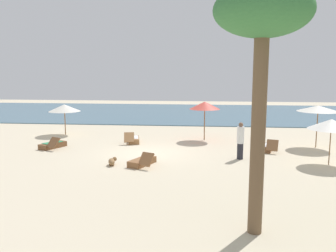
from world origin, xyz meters
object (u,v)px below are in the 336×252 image
umbrella_2 (331,124)px  dog (112,161)px  lounger_1 (267,147)px  lounger_2 (53,145)px  person_1 (240,141)px  lounger_0 (142,162)px  lounger_3 (133,139)px  umbrella_3 (205,105)px  umbrella_0 (318,109)px  umbrella_1 (64,108)px  palm_2 (263,21)px

umbrella_2 → dog: 9.88m
lounger_1 → lounger_2: bearing=-177.6°
person_1 → dog: person_1 is taller
lounger_0 → lounger_3: (-1.37, 4.98, 0.01)m
umbrella_3 → lounger_0: (-2.75, -6.13, -1.93)m
umbrella_0 → umbrella_3: 6.27m
umbrella_0 → lounger_2: size_ratio=1.29×
umbrella_1 → palm_2: (10.35, -13.46, 3.67)m
lounger_1 → palm_2: (-1.94, -9.92, 5.25)m
lounger_3 → palm_2: palm_2 is taller
umbrella_3 → dog: size_ratio=3.26×
lounger_0 → lounger_3: bearing=105.4°
dog → lounger_1: bearing=26.3°
umbrella_3 → person_1: 5.00m
umbrella_2 → dog: umbrella_2 is taller
umbrella_2 → dog: size_ratio=2.91×
umbrella_1 → lounger_3: 5.56m
person_1 → palm_2: bearing=-92.7°
umbrella_3 → lounger_0: 6.99m
umbrella_3 → lounger_1: (3.27, -2.59, -1.92)m
person_1 → umbrella_2: bearing=-9.9°
umbrella_0 → umbrella_3: size_ratio=0.99×
umbrella_0 → lounger_1: 3.61m
umbrella_2 → lounger_0: 8.54m
lounger_1 → lounger_2: (-11.46, -0.47, -0.00)m
umbrella_1 → lounger_2: bearing=-78.3°
lounger_2 → dog: size_ratio=2.49×
lounger_1 → person_1: 2.60m
lounger_0 → person_1: person_1 is taller
palm_2 → umbrella_3: bearing=96.0°
umbrella_1 → lounger_0: (6.28, -7.07, -1.58)m
umbrella_0 → umbrella_1: size_ratio=1.14×
palm_2 → umbrella_2: bearing=59.8°
person_1 → dog: size_ratio=2.48×
umbrella_0 → dog: (-10.20, -4.75, -1.97)m
palm_2 → dog: bearing=130.9°
lounger_1 → palm_2: size_ratio=0.28×
umbrella_1 → palm_2: size_ratio=0.32×
umbrella_3 → lounger_2: bearing=-159.5°
dog → umbrella_0: bearing=25.0°
umbrella_1 → lounger_0: 9.59m
person_1 → palm_2: (-0.38, -7.98, 4.53)m
lounger_1 → dog: (-7.37, -3.65, -0.00)m
lounger_3 → person_1: bearing=-30.3°
lounger_0 → dog: lounger_0 is taller
umbrella_0 → lounger_2: bearing=-173.7°
lounger_3 → lounger_2: bearing=-154.7°
umbrella_1 → umbrella_2: (14.60, -6.17, 0.09)m
lounger_3 → umbrella_0: bearing=-2.0°
umbrella_0 → umbrella_1: (-15.12, 2.44, -0.39)m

